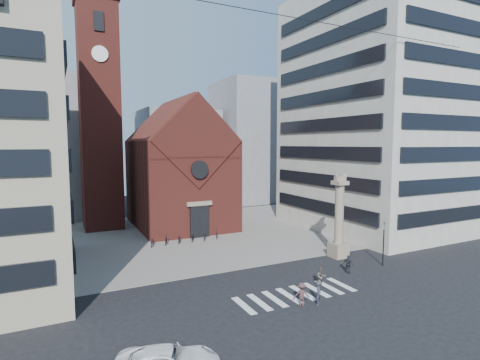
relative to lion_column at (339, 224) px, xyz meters
name	(u,v)px	position (x,y,z in m)	size (l,w,h in m)	color
ground	(270,283)	(-10.01, -3.00, -3.46)	(120.00, 120.00, 0.00)	black
piazza	(194,234)	(-10.01, 16.00, -3.43)	(46.00, 30.00, 0.05)	gray
zebra_crossing	(296,294)	(-9.46, -6.00, -3.45)	(10.20, 3.20, 0.01)	white
church	(179,170)	(-10.01, 22.04, 4.53)	(12.00, 16.65, 18.00)	maroon
campanile	(100,113)	(-20.01, 25.00, 12.28)	(5.50, 5.50, 31.20)	maroon
building_right	(376,112)	(13.99, 9.00, 12.54)	(18.00, 22.00, 32.00)	beige
bg_block_left	(23,148)	(-30.01, 37.00, 7.54)	(16.00, 14.00, 22.00)	gray
bg_block_mid	(178,157)	(-4.01, 42.00, 5.54)	(14.00, 12.00, 18.00)	gray
bg_block_right	(257,142)	(11.99, 39.00, 8.54)	(16.00, 14.00, 24.00)	gray
lion_column	(339,224)	(0.00, 0.00, 0.00)	(1.63, 1.60, 8.68)	gray
traffic_light	(384,242)	(1.99, -4.00, -1.17)	(0.13, 0.16, 4.30)	black
pedestrian_0	(318,293)	(-9.08, -8.23, -2.61)	(0.61, 0.40, 1.68)	#313043
pedestrian_1	(321,277)	(-6.74, -5.64, -2.63)	(0.81, 0.63, 1.66)	#514741
pedestrian_2	(348,264)	(-2.50, -4.19, -2.63)	(0.97, 0.40, 1.66)	#23242A
pedestrian_3	(301,294)	(-10.31, -7.88, -2.60)	(1.10, 0.64, 1.71)	#452E2F
scooter_0	(153,242)	(-16.20, 12.45, -2.92)	(0.65, 1.86, 0.98)	black
scooter_1	(166,240)	(-14.62, 12.45, -2.86)	(0.51, 1.81, 1.09)	black
scooter_2	(179,239)	(-13.05, 12.45, -2.92)	(0.65, 1.86, 0.98)	black
scooter_3	(192,237)	(-11.47, 12.45, -2.86)	(0.51, 1.81, 1.09)	black
scooter_4	(205,236)	(-9.90, 12.45, -2.92)	(0.65, 1.86, 0.98)	black
scooter_5	(217,234)	(-8.32, 12.45, -2.86)	(0.51, 1.81, 1.09)	black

